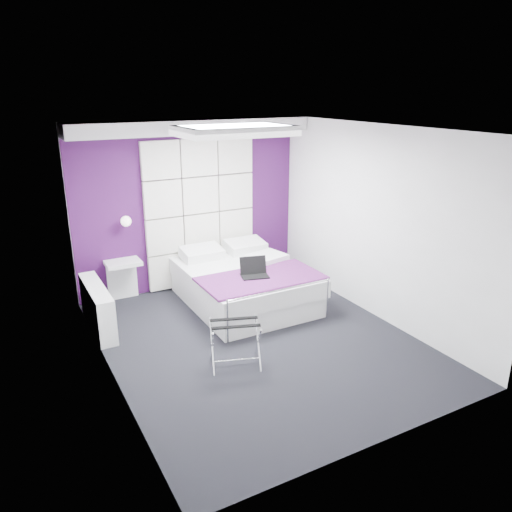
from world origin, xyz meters
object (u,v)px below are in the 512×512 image
at_px(wall_lamp, 125,221).
at_px(luggage_rack, 235,344).
at_px(nightstand, 123,263).
at_px(bed, 244,284).
at_px(radiator, 97,308).
at_px(laptop, 253,271).

bearing_deg(wall_lamp, luggage_rack, -77.51).
bearing_deg(nightstand, wall_lamp, 22.17).
bearing_deg(nightstand, bed, -30.05).
xyz_separation_m(wall_lamp, bed, (1.44, -0.93, -0.92)).
relative_size(wall_lamp, bed, 0.07).
xyz_separation_m(wall_lamp, radiator, (-0.64, -0.76, -0.92)).
bearing_deg(nightstand, luggage_rack, -75.10).
relative_size(luggage_rack, laptop, 1.48).
distance_m(radiator, laptop, 2.11).
xyz_separation_m(wall_lamp, luggage_rack, (0.54, -2.44, -0.95)).
height_order(bed, nightstand, bed).
distance_m(wall_lamp, radiator, 1.35).
bearing_deg(luggage_rack, radiator, 144.21).
xyz_separation_m(nightstand, laptop, (1.47, -1.28, 0.02)).
relative_size(radiator, nightstand, 2.41).
relative_size(radiator, luggage_rack, 2.19).
relative_size(radiator, bed, 0.60).
relative_size(nightstand, laptop, 1.35).
height_order(nightstand, luggage_rack, nightstand).
xyz_separation_m(radiator, bed, (2.08, -0.17, -0.00)).
bearing_deg(wall_lamp, laptop, -43.85).
bearing_deg(luggage_rack, bed, 78.56).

